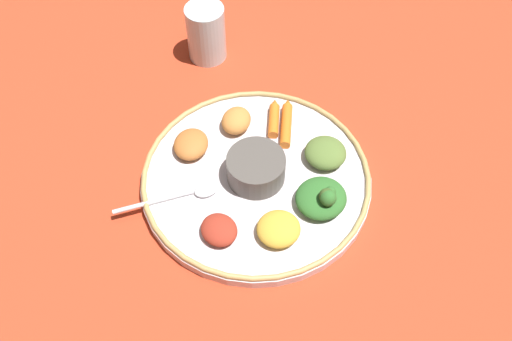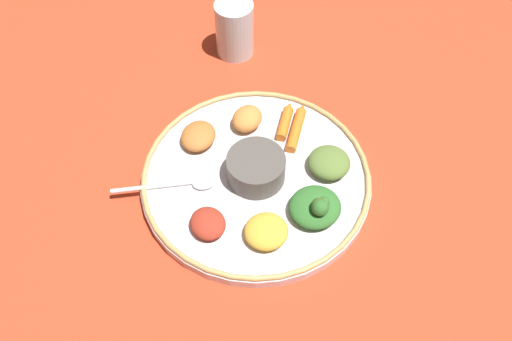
{
  "view_description": "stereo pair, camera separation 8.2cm",
  "coord_description": "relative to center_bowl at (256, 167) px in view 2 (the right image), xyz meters",
  "views": [
    {
      "loc": [
        0.17,
        0.45,
        0.7
      ],
      "look_at": [
        0.0,
        0.0,
        0.03
      ],
      "focal_mm": 39.05,
      "sensor_mm": 36.0,
      "label": 1
    },
    {
      "loc": [
        0.09,
        0.47,
        0.7
      ],
      "look_at": [
        0.0,
        0.0,
        0.03
      ],
      "focal_mm": 39.05,
      "sensor_mm": 36.0,
      "label": 2
    }
  ],
  "objects": [
    {
      "name": "mound_lentil_yellow",
      "position": [
        0.01,
        0.1,
        -0.01
      ],
      "size": [
        0.07,
        0.06,
        0.03
      ],
      "primitive_type": "ellipsoid",
      "rotation": [
        0.0,
        0.0,
        3.23
      ],
      "color": "gold",
      "rests_on": "platter"
    },
    {
      "name": "drinking_glass",
      "position": [
        -0.02,
        -0.3,
        0.0
      ],
      "size": [
        0.07,
        0.07,
        0.1
      ],
      "color": "silver",
      "rests_on": "ground_plane"
    },
    {
      "name": "carrot_near_spoon",
      "position": [
        -0.08,
        -0.08,
        -0.01
      ],
      "size": [
        0.06,
        0.09,
        0.02
      ],
      "color": "orange",
      "rests_on": "platter"
    },
    {
      "name": "platter_rim",
      "position": [
        0.0,
        0.0,
        -0.02
      ],
      "size": [
        0.34,
        0.34,
        0.01
      ],
      "primitive_type": "torus",
      "color": "tan",
      "rests_on": "platter"
    },
    {
      "name": "ground_plane",
      "position": [
        0.0,
        0.0,
        -0.04
      ],
      "size": [
        2.4,
        2.4,
        0.0
      ],
      "primitive_type": "plane",
      "color": "#B7381E"
    },
    {
      "name": "greens_pile",
      "position": [
        -0.07,
        0.08,
        -0.01
      ],
      "size": [
        0.09,
        0.09,
        0.05
      ],
      "color": "#2D6628",
      "rests_on": "platter"
    },
    {
      "name": "mound_chickpea",
      "position": [
        0.08,
        -0.08,
        -0.01
      ],
      "size": [
        0.08,
        0.08,
        0.02
      ],
      "primitive_type": "ellipsoid",
      "rotation": [
        0.0,
        0.0,
        1.05
      ],
      "color": "#B2662D",
      "rests_on": "platter"
    },
    {
      "name": "spoon",
      "position": [
        0.11,
        -0.01,
        -0.02
      ],
      "size": [
        0.15,
        0.03,
        0.01
      ],
      "color": "silver",
      "rests_on": "platter"
    },
    {
      "name": "mound_beet",
      "position": [
        0.08,
        0.07,
        -0.01
      ],
      "size": [
        0.06,
        0.07,
        0.02
      ],
      "primitive_type": "ellipsoid",
      "rotation": [
        0.0,
        0.0,
        5.03
      ],
      "color": "maroon",
      "rests_on": "platter"
    },
    {
      "name": "carrot_outer",
      "position": [
        -0.07,
        -0.09,
        -0.01
      ],
      "size": [
        0.05,
        0.08,
        0.02
      ],
      "color": "orange",
      "rests_on": "platter"
    },
    {
      "name": "mound_collards",
      "position": [
        -0.11,
        0.01,
        -0.01
      ],
      "size": [
        0.09,
        0.09,
        0.03
      ],
      "primitive_type": "ellipsoid",
      "rotation": [
        0.0,
        0.0,
        4.08
      ],
      "color": "#567033",
      "rests_on": "platter"
    },
    {
      "name": "center_bowl",
      "position": [
        0.0,
        0.0,
        0.0
      ],
      "size": [
        0.09,
        0.09,
        0.04
      ],
      "color": "#4C4742",
      "rests_on": "platter"
    },
    {
      "name": "mound_squash",
      "position": [
        -0.01,
        -0.1,
        -0.01
      ],
      "size": [
        0.07,
        0.07,
        0.03
      ],
      "primitive_type": "ellipsoid",
      "rotation": [
        0.0,
        0.0,
        0.9
      ],
      "color": "#C67A38",
      "rests_on": "platter"
    },
    {
      "name": "platter",
      "position": [
        0.0,
        0.0,
        -0.03
      ],
      "size": [
        0.35,
        0.35,
        0.02
      ],
      "primitive_type": "cylinder",
      "color": "silver",
      "rests_on": "ground_plane"
    }
  ]
}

